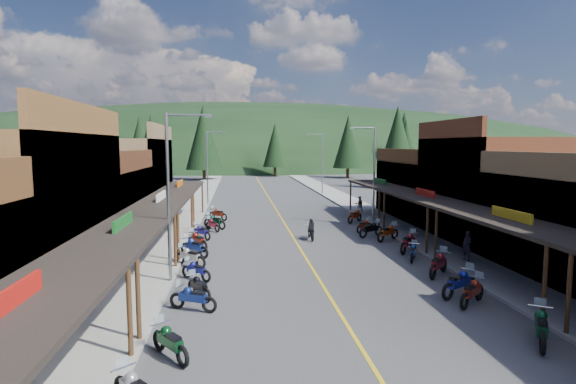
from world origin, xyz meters
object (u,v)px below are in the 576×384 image
object	(u,v)px
shop_east_3	(434,190)
bike_east_10	(364,225)
bike_east_7	(408,241)
streetlight_0	(171,190)
bike_west_8	(197,240)
bike_west_9	(201,231)
bike_west_12	(218,213)
rider_on_bike	(311,231)
bike_east_3	(472,291)
streetlight_1	(209,164)
bike_west_6	(190,256)
bike_west_7	(194,246)
shop_east_2	(496,189)
pine_2	(203,137)
bike_west_10	(213,224)
pine_4	(348,141)
shop_west_2	(78,210)
bike_west_11	(215,221)
pine_10	(151,143)
bike_east_6	(413,251)
pine_1	(140,142)
bike_east_11	(355,215)
shop_west_3	(117,181)
bike_east_8	(388,232)
pine_0	(43,145)
bike_west_2	(170,340)
bike_east_5	(439,263)
pine_8	(110,149)
pine_7	(108,142)
streetlight_3	(321,161)
pedestrian_east_a	(467,246)
pine_3	(275,145)
bike_east_9	(371,228)
pine_6	(472,145)
bike_west_4	(199,286)
pedestrian_east_b	(359,204)
pine_5	(404,138)
bike_east_2	(541,325)
pine_9	(406,146)
bike_west_3	(193,297)
bike_west_5	(196,269)
pine_11	(397,141)

from	to	relation	value
shop_east_3	bike_east_10	distance (m)	10.34
bike_east_7	streetlight_0	bearing A→B (deg)	-118.59
bike_west_8	bike_west_9	distance (m)	3.20
bike_west_12	rider_on_bike	bearing A→B (deg)	-99.14
bike_east_3	streetlight_1	bearing A→B (deg)	161.16
bike_west_6	bike_west_7	world-z (taller)	bike_west_7
shop_east_2	pine_2	world-z (taller)	pine_2
bike_west_10	pine_4	bearing A→B (deg)	33.77
shop_west_2	bike_west_11	bearing A→B (deg)	37.38
pine_10	bike_west_11	xyz separation A→B (m)	(12.31, -42.14, -6.15)
bike_east_6	pine_1	bearing A→B (deg)	139.32
streetlight_1	bike_east_11	bearing A→B (deg)	-44.55
shop_west_3	pine_4	bearing A→B (deg)	56.87
bike_east_8	bike_west_10	bearing A→B (deg)	-146.55
pine_0	bike_west_2	xyz separation A→B (m)	(33.98, -75.69, -5.89)
pine_10	bike_east_5	size ratio (longest dim) A/B	4.95
pine_8	bike_west_2	size ratio (longest dim) A/B	4.85
shop_east_2	bike_east_6	world-z (taller)	shop_east_2
pine_7	bike_east_3	xyz separation A→B (m)	(37.58, -86.35, -6.62)
streetlight_3	rider_on_bike	world-z (taller)	streetlight_3
bike_east_7	bike_east_5	bearing A→B (deg)	-52.78
pedestrian_east_a	pine_3	bearing A→B (deg)	166.62
bike_east_8	bike_east_10	distance (m)	3.31
bike_east_7	bike_east_9	size ratio (longest dim) A/B	1.06
bike_east_3	bike_east_11	world-z (taller)	bike_east_11
pine_8	pine_6	bearing A→B (deg)	19.44
pedestrian_east_a	pine_8	bearing A→B (deg)	-162.35
bike_west_4	bike_west_12	bearing A→B (deg)	58.53
shop_west_3	pedestrian_east_b	distance (m)	21.62
pine_5	bike_west_6	bearing A→B (deg)	-118.32
bike_west_4	bike_east_5	xyz separation A→B (m)	(11.63, 2.00, 0.12)
pine_5	bike_east_2	bearing A→B (deg)	-108.07
bike_west_2	bike_east_10	world-z (taller)	bike_west_2
pine_9	bike_west_6	bearing A→B (deg)	-122.35
pine_9	bike_east_5	world-z (taller)	pine_9
pine_7	pine_8	world-z (taller)	pine_7
pine_9	bike_west_11	xyz separation A→B (m)	(-29.69, -37.14, -5.74)
bike_west_9	pine_6	bearing A→B (deg)	9.86
bike_east_11	pine_0	bearing A→B (deg)	173.95
bike_west_7	bike_west_9	bearing A→B (deg)	43.40
bike_west_7	bike_east_6	xyz separation A→B (m)	(12.41, -2.26, -0.11)
pine_8	bike_west_12	world-z (taller)	pine_8
shop_east_3	bike_east_3	world-z (taller)	shop_east_3
bike_west_3	bike_west_4	size ratio (longest dim) A/B	1.05
bike_east_2	shop_west_2	bearing A→B (deg)	173.20
pine_1	pine_6	bearing A→B (deg)	-4.90
bike_west_5	pedestrian_east_b	world-z (taller)	pedestrian_east_b
shop_west_2	pine_11	xyz separation A→B (m)	(33.75, 36.30, 4.65)
bike_west_4	bike_west_9	distance (m)	12.31
pine_5	bike_east_9	xyz separation A→B (m)	(-28.48, -68.59, -7.37)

